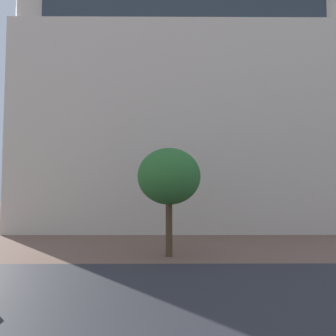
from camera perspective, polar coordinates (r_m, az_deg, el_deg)
name	(u,v)px	position (r m, az deg, el deg)	size (l,w,h in m)	color
ground_plane	(176,279)	(12.94, 1.57, -20.25)	(120.00, 120.00, 0.00)	brown
street_asphalt_strip	(178,291)	(11.59, 1.82, -22.26)	(120.00, 7.70, 0.00)	#2D2D33
landmark_building	(180,119)	(30.94, 2.34, 9.18)	(28.70, 14.05, 37.62)	beige
tree_curb_far	(169,177)	(16.37, 0.19, -1.66)	(3.41, 3.41, 5.82)	#4C3823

